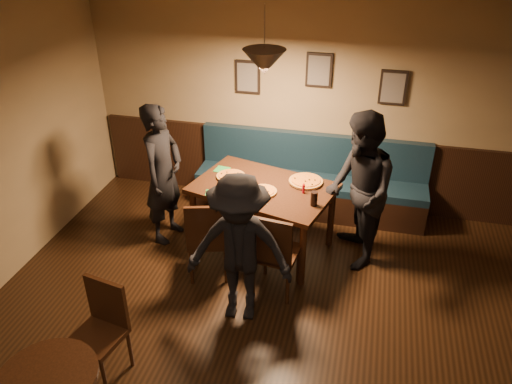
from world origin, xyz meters
TOP-DOWN VIEW (x-y plane):
  - ceiling at (0.00, 0.00)m, footprint 7.00×7.00m
  - wall_back at (0.00, 3.50)m, footprint 6.00×0.00m
  - wainscot at (0.00, 3.47)m, footprint 5.88×0.06m
  - booth_bench at (0.00, 3.20)m, footprint 3.00×0.60m
  - picture_left at (-0.90, 3.47)m, footprint 0.32×0.04m
  - picture_center at (0.00, 3.47)m, footprint 0.32×0.04m
  - picture_right at (0.90, 3.47)m, footprint 0.32×0.04m
  - pendant_lamp at (-0.41, 2.25)m, footprint 0.44×0.44m
  - dining_table at (-0.41, 2.25)m, footprint 1.75×1.36m
  - chair_near_left at (-0.88, 1.63)m, footprint 0.54×0.54m
  - chair_near_right at (-0.11, 1.53)m, footprint 0.49×0.49m
  - diner_left at (-1.61, 2.20)m, footprint 0.51×0.69m
  - diner_right at (0.65, 2.26)m, footprint 0.91×1.03m
  - diner_front at (-0.38, 1.07)m, footprint 1.06×0.66m
  - pizza_a at (-0.83, 2.37)m, footprint 0.44×0.44m
  - pizza_b at (-0.38, 2.11)m, footprint 0.34×0.34m
  - pizza_c at (0.04, 2.45)m, footprint 0.52×0.52m
  - soda_glass at (0.20, 1.98)m, footprint 0.09×0.09m
  - tabasco_bottle at (0.05, 2.21)m, footprint 0.04×0.04m
  - napkin_a at (-0.99, 2.53)m, footprint 0.18×0.18m
  - napkin_b at (-0.94, 1.98)m, footprint 0.16×0.16m
  - cutlery_set at (-0.45, 1.84)m, footprint 0.18×0.09m
  - cafe_chair_far at (-1.35, 0.06)m, footprint 0.47×0.47m

SIDE VIEW (x-z plane):
  - dining_table at x=-0.41m, z-range 0.00..0.83m
  - cafe_chair_far at x=-1.35m, z-range 0.00..0.91m
  - chair_near_left at x=-0.88m, z-range 0.00..0.98m
  - chair_near_right at x=-0.11m, z-range 0.00..1.00m
  - wainscot at x=0.00m, z-range 0.00..1.00m
  - booth_bench at x=0.00m, z-range 0.00..1.00m
  - diner_front at x=-0.38m, z-range 0.00..1.58m
  - cutlery_set at x=-0.45m, z-range 0.83..0.83m
  - napkin_b at x=-0.94m, z-range 0.83..0.83m
  - napkin_a at x=-0.99m, z-range 0.83..0.84m
  - pizza_b at x=-0.38m, z-range 0.83..0.86m
  - pizza_a at x=-0.83m, z-range 0.83..0.87m
  - pizza_c at x=0.04m, z-range 0.83..0.87m
  - diner_left at x=-1.61m, z-range 0.00..1.72m
  - tabasco_bottle at x=0.05m, z-range 0.83..0.96m
  - diner_right at x=0.65m, z-range 0.00..1.79m
  - soda_glass at x=0.20m, z-range 0.83..0.99m
  - wall_back at x=0.00m, z-range -1.60..4.40m
  - picture_left at x=-0.90m, z-range 1.49..1.91m
  - picture_right at x=0.90m, z-range 1.49..1.91m
  - picture_center at x=0.00m, z-range 1.64..2.06m
  - pendant_lamp at x=-0.41m, z-range 2.12..2.38m
  - ceiling at x=0.00m, z-range 2.80..2.80m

